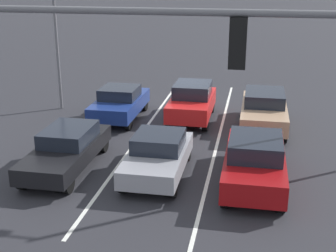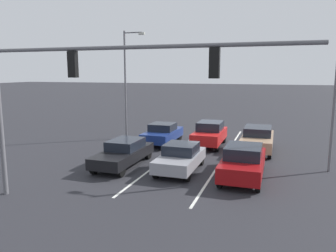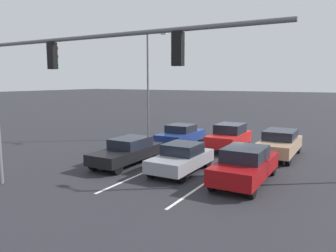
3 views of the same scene
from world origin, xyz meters
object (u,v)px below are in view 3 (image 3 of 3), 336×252
car_red_midlane_second (229,137)px  car_navy_rightlane_second (181,135)px  car_tan_leftlane_second (279,143)px  car_black_rightlane_front (128,151)px  traffic_signal_gantry (56,73)px  car_gray_midlane_front (181,158)px  car_maroon_leftlane_front (245,165)px  street_lamp_right_shoulder (150,79)px

car_red_midlane_second → car_navy_rightlane_second: (3.29, 0.47, -0.10)m
car_tan_leftlane_second → car_navy_rightlane_second: bearing=-0.3°
car_black_rightlane_front → traffic_signal_gantry: 6.82m
traffic_signal_gantry → car_black_rightlane_front: bearing=-80.4°
car_gray_midlane_front → car_maroon_leftlane_front: car_maroon_leftlane_front is taller
car_gray_midlane_front → car_black_rightlane_front: bearing=0.5°
car_navy_rightlane_second → street_lamp_right_shoulder: 5.08m
car_maroon_leftlane_front → traffic_signal_gantry: bearing=44.4°
car_black_rightlane_front → car_red_midlane_second: size_ratio=1.16×
car_red_midlane_second → traffic_signal_gantry: size_ratio=0.34×
car_black_rightlane_front → car_maroon_leftlane_front: 6.42m
car_black_rightlane_front → car_gray_midlane_front: bearing=-179.5°
car_red_midlane_second → car_black_rightlane_front: bearing=60.8°
car_maroon_leftlane_front → car_tan_leftlane_second: size_ratio=1.01×
car_tan_leftlane_second → car_navy_rightlane_second: size_ratio=1.12×
car_navy_rightlane_second → traffic_signal_gantry: size_ratio=0.35×
car_tan_leftlane_second → car_red_midlane_second: car_red_midlane_second is taller
car_maroon_leftlane_front → street_lamp_right_shoulder: street_lamp_right_shoulder is taller
car_gray_midlane_front → street_lamp_right_shoulder: size_ratio=0.50×
car_tan_leftlane_second → car_red_midlane_second: size_ratio=1.15×
car_gray_midlane_front → traffic_signal_gantry: bearing=67.2°
car_maroon_leftlane_front → car_tan_leftlane_second: bearing=-93.0°
car_tan_leftlane_second → traffic_signal_gantry: 13.21m
car_red_midlane_second → car_navy_rightlane_second: size_ratio=0.97×
car_black_rightlane_front → car_tan_leftlane_second: 8.86m
car_black_rightlane_front → car_navy_rightlane_second: (-0.20, -5.79, 0.04)m
car_maroon_leftlane_front → car_navy_rightlane_second: car_maroon_leftlane_front is taller
car_black_rightlane_front → street_lamp_right_shoulder: size_ratio=0.58×
car_tan_leftlane_second → car_navy_rightlane_second: car_tan_leftlane_second is taller
car_tan_leftlane_second → traffic_signal_gantry: traffic_signal_gantry is taller
car_navy_rightlane_second → street_lamp_right_shoulder: size_ratio=0.52×
street_lamp_right_shoulder → car_navy_rightlane_second: bearing=162.3°
car_gray_midlane_front → street_lamp_right_shoulder: 9.97m
car_black_rightlane_front → car_red_midlane_second: car_red_midlane_second is taller
traffic_signal_gantry → car_navy_rightlane_second: bearing=-86.3°
car_black_rightlane_front → car_navy_rightlane_second: size_ratio=1.12×
car_gray_midlane_front → street_lamp_right_shoulder: street_lamp_right_shoulder is taller
car_black_rightlane_front → car_red_midlane_second: 7.17m
car_black_rightlane_front → street_lamp_right_shoulder: bearing=-66.4°
car_tan_leftlane_second → car_navy_rightlane_second: 6.53m
car_gray_midlane_front → car_tan_leftlane_second: car_tan_leftlane_second is taller
car_gray_midlane_front → car_maroon_leftlane_front: 3.20m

